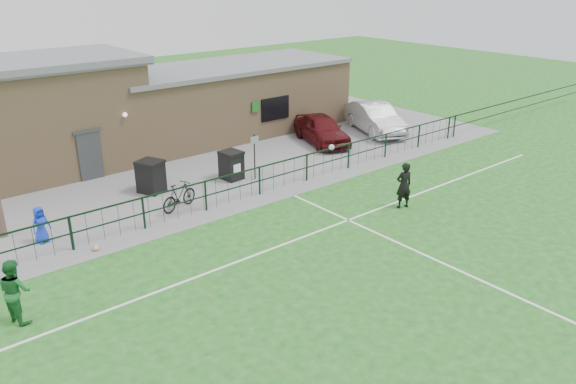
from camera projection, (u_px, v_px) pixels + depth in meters
ground at (398, 283)px, 16.23m from camera, size 90.00×90.00×0.00m
paving_strip at (171, 165)px, 25.90m from camera, size 34.00×13.00×0.02m
pitch_line_touch at (242, 202)px, 21.82m from camera, size 28.00×0.10×0.01m
pitch_line_mid at (307, 236)px, 19.09m from camera, size 28.00×0.10×0.01m
pitch_line_perp at (440, 262)px, 17.40m from camera, size 0.10×16.00×0.01m
perimeter_fence at (239, 187)px, 21.74m from camera, size 28.00×0.10×1.20m
wheelie_bin_left at (151, 177)px, 22.58m from camera, size 1.12×1.18×1.24m
wheelie_bin_right at (231, 166)px, 23.99m from camera, size 0.85×0.94×1.15m
sign_post at (255, 157)px, 23.79m from camera, size 0.06×0.06×2.00m
car_maroon at (322, 129)px, 28.89m from camera, size 3.04×4.66×1.48m
car_silver at (375, 118)px, 30.78m from camera, size 3.39×5.12×1.60m
bicycle_d at (179, 196)px, 20.99m from camera, size 1.80×1.00×1.04m
spectator_child at (41, 225)px, 18.39m from camera, size 0.69×0.54×1.26m
goalkeeper_kick at (402, 185)px, 21.06m from camera, size 1.78×3.03×2.13m
outfield_player at (15, 291)px, 14.24m from camera, size 0.87×0.99×1.73m
ball_ground at (96, 248)px, 18.04m from camera, size 0.22×0.22×0.22m
clubhouse at (121, 109)px, 26.71m from camera, size 24.25×5.40×4.96m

